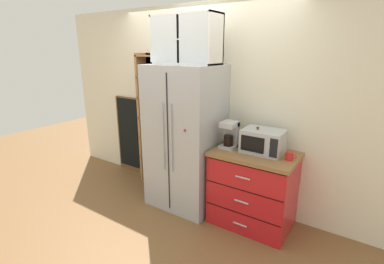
% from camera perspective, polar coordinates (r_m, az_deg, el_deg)
% --- Properties ---
extents(ground_plane, '(10.76, 10.76, 0.00)m').
position_cam_1_polar(ground_plane, '(3.94, -1.23, -13.86)').
color(ground_plane, brown).
extents(wall_back_cream, '(5.05, 0.10, 2.55)m').
position_cam_1_polar(wall_back_cream, '(3.80, 2.14, 5.65)').
color(wall_back_cream, silver).
rests_on(wall_back_cream, ground).
extents(refrigerator, '(0.86, 0.73, 1.82)m').
position_cam_1_polar(refrigerator, '(3.56, -1.34, -1.15)').
color(refrigerator, '#ADAFB5').
rests_on(refrigerator, ground).
extents(pantry_shelf_column, '(0.55, 0.24, 1.94)m').
position_cam_1_polar(pantry_shelf_column, '(4.21, -7.05, 2.41)').
color(pantry_shelf_column, brown).
rests_on(pantry_shelf_column, ground).
extents(counter_cabinet, '(0.92, 0.64, 0.89)m').
position_cam_1_polar(counter_cabinet, '(3.38, 12.27, -11.11)').
color(counter_cabinet, red).
rests_on(counter_cabinet, ground).
extents(microwave, '(0.44, 0.33, 0.26)m').
position_cam_1_polar(microwave, '(3.18, 14.27, -1.83)').
color(microwave, '#ADAFB5').
rests_on(microwave, counter_cabinet).
extents(coffee_maker, '(0.17, 0.20, 0.31)m').
position_cam_1_polar(coffee_maker, '(3.28, 7.74, -0.46)').
color(coffee_maker, '#B7B7BC').
rests_on(coffee_maker, counter_cabinet).
extents(mug_red, '(0.11, 0.08, 0.09)m').
position_cam_1_polar(mug_red, '(3.07, 19.23, -4.64)').
color(mug_red, red).
rests_on(mug_red, counter_cabinet).
extents(mug_charcoal, '(0.12, 0.08, 0.09)m').
position_cam_1_polar(mug_charcoal, '(3.18, 12.77, -3.36)').
color(mug_charcoal, '#2D2D33').
rests_on(mug_charcoal, counter_cabinet).
extents(bottle_amber, '(0.07, 0.07, 0.29)m').
position_cam_1_polar(bottle_amber, '(3.18, 13.06, -1.79)').
color(bottle_amber, brown).
rests_on(bottle_amber, counter_cabinet).
extents(bottle_cobalt, '(0.07, 0.07, 0.24)m').
position_cam_1_polar(bottle_cobalt, '(3.17, 12.89, -2.29)').
color(bottle_cobalt, navy).
rests_on(bottle_cobalt, counter_cabinet).
extents(upper_cabinet, '(0.83, 0.32, 0.56)m').
position_cam_1_polar(upper_cabinet, '(3.44, -1.01, 18.27)').
color(upper_cabinet, silver).
rests_on(upper_cabinet, refrigerator).
extents(chalkboard_menu, '(0.60, 0.04, 1.26)m').
position_cam_1_polar(chalkboard_menu, '(4.72, -12.23, -0.60)').
color(chalkboard_menu, brown).
rests_on(chalkboard_menu, ground).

